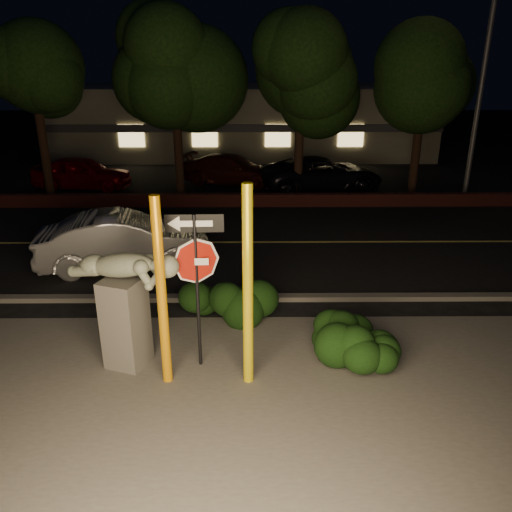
% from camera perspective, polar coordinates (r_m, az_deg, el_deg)
% --- Properties ---
extents(ground, '(90.00, 90.00, 0.00)m').
position_cam_1_polar(ground, '(18.60, -2.20, 4.64)').
color(ground, black).
rests_on(ground, ground).
extents(patio, '(14.00, 6.00, 0.02)m').
position_cam_1_polar(patio, '(8.64, -4.20, -16.49)').
color(patio, '#4C4944').
rests_on(patio, ground).
extents(road, '(80.00, 8.00, 0.01)m').
position_cam_1_polar(road, '(15.75, -2.49, 1.55)').
color(road, black).
rests_on(road, ground).
extents(lane_marking, '(80.00, 0.12, 0.00)m').
position_cam_1_polar(lane_marking, '(15.74, -2.49, 1.60)').
color(lane_marking, '#BAA94A').
rests_on(lane_marking, road).
extents(curb, '(80.00, 0.25, 0.12)m').
position_cam_1_polar(curb, '(11.94, -3.10, -4.80)').
color(curb, '#4C4944').
rests_on(curb, ground).
extents(brick_wall, '(40.00, 0.35, 0.50)m').
position_cam_1_polar(brick_wall, '(19.78, -2.11, 6.40)').
color(brick_wall, '#4C1B18').
rests_on(brick_wall, ground).
extents(parking_lot, '(40.00, 12.00, 0.01)m').
position_cam_1_polar(parking_lot, '(25.39, -1.78, 9.14)').
color(parking_lot, black).
rests_on(parking_lot, ground).
extents(building, '(22.00, 10.20, 4.00)m').
position_cam_1_polar(building, '(32.98, -1.54, 15.42)').
color(building, '#666251').
rests_on(building, ground).
extents(tree_far_a, '(4.60, 4.60, 7.43)m').
position_cam_1_polar(tree_far_a, '(22.51, -24.33, 19.57)').
color(tree_far_a, black).
rests_on(tree_far_a, ground).
extents(tree_far_b, '(5.20, 5.20, 8.41)m').
position_cam_1_polar(tree_far_b, '(21.26, -9.53, 22.96)').
color(tree_far_b, black).
rests_on(tree_far_b, ground).
extents(tree_far_c, '(4.80, 4.80, 7.84)m').
position_cam_1_polar(tree_far_c, '(20.72, 5.26, 22.12)').
color(tree_far_c, black).
rests_on(tree_far_c, ground).
extents(tree_far_d, '(4.40, 4.40, 7.42)m').
position_cam_1_polar(tree_far_d, '(22.24, 18.92, 20.45)').
color(tree_far_d, black).
rests_on(tree_far_d, ground).
extents(yellow_pole_left, '(0.17, 0.17, 3.39)m').
position_cam_1_polar(yellow_pole_left, '(8.45, -10.73, -4.36)').
color(yellow_pole_left, orange).
rests_on(yellow_pole_left, ground).
extents(yellow_pole_right, '(0.18, 0.18, 3.58)m').
position_cam_1_polar(yellow_pole_right, '(8.26, -0.93, -3.85)').
color(yellow_pole_right, yellow).
rests_on(yellow_pole_right, ground).
extents(signpost, '(0.99, 0.08, 2.93)m').
position_cam_1_polar(signpost, '(8.66, -6.87, -0.64)').
color(signpost, black).
rests_on(signpost, ground).
extents(sculpture, '(2.12, 1.22, 2.30)m').
position_cam_1_polar(sculpture, '(9.20, -14.79, -4.39)').
color(sculpture, '#4C4944').
rests_on(sculpture, ground).
extents(hedge_center, '(2.34, 1.74, 1.10)m').
position_cam_1_polar(hedge_center, '(10.82, -3.35, -4.79)').
color(hedge_center, black).
rests_on(hedge_center, ground).
extents(hedge_right, '(1.67, 1.21, 0.98)m').
position_cam_1_polar(hedge_right, '(9.82, 9.14, -8.34)').
color(hedge_right, black).
rests_on(hedge_right, ground).
extents(hedge_far_right, '(1.54, 1.07, 1.00)m').
position_cam_1_polar(hedge_far_right, '(9.34, 12.15, -10.14)').
color(hedge_far_right, black).
rests_on(hedge_far_right, ground).
extents(streetlight, '(1.61, 0.47, 10.68)m').
position_cam_1_polar(streetlight, '(22.75, 24.57, 22.12)').
color(streetlight, '#515156').
rests_on(streetlight, ground).
extents(silver_sedan, '(4.82, 2.47, 1.51)m').
position_cam_1_polar(silver_sedan, '(14.08, -14.74, 1.69)').
color(silver_sedan, silver).
rests_on(silver_sedan, ground).
extents(parked_car_red, '(4.39, 2.05, 1.45)m').
position_cam_1_polar(parked_car_red, '(23.82, -19.27, 8.96)').
color(parked_car_red, maroon).
rests_on(parked_car_red, ground).
extents(parked_car_darkred, '(5.03, 3.21, 1.36)m').
position_cam_1_polar(parked_car_darkred, '(23.50, -2.80, 9.82)').
color(parked_car_darkred, '#40140E').
rests_on(parked_car_darkred, ground).
extents(parked_car_dark, '(5.67, 3.33, 1.48)m').
position_cam_1_polar(parked_car_dark, '(22.42, 7.51, 9.28)').
color(parked_car_dark, black).
rests_on(parked_car_dark, ground).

